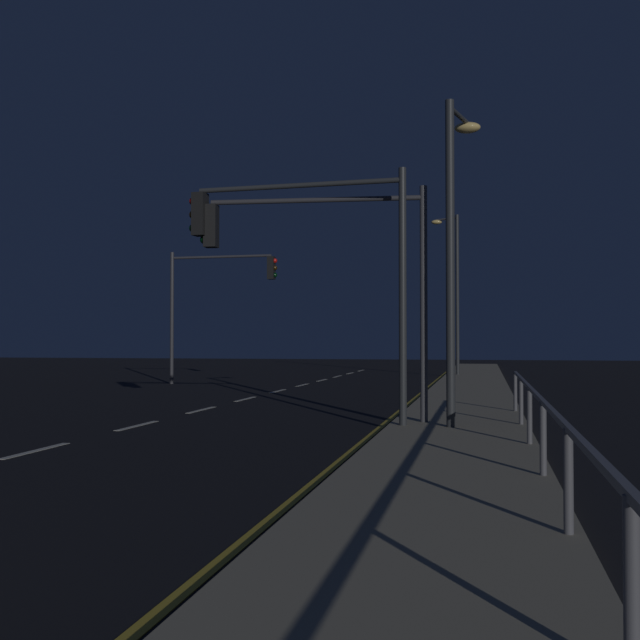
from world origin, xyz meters
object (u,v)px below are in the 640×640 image
object	(u,v)px
traffic_light_far_left	(216,289)
traffic_light_near_left	(320,254)
street_lamp_across_street	(454,280)
traffic_light_far_center	(304,244)
street_lamp_mid_block	(454,230)

from	to	relation	value
traffic_light_far_left	traffic_light_near_left	bearing A→B (deg)	-63.02
traffic_light_far_left	street_lamp_across_street	distance (m)	13.21
traffic_light_far_center	street_lamp_mid_block	distance (m)	3.16
traffic_light_far_center	traffic_light_near_left	bearing A→B (deg)	60.87
street_lamp_across_street	traffic_light_near_left	bearing A→B (deg)	-94.70
traffic_light_far_left	traffic_light_far_center	size ratio (longest dim) A/B	1.07
traffic_light_far_left	street_lamp_across_street	bearing A→B (deg)	42.96
traffic_light_near_left	street_lamp_mid_block	world-z (taller)	street_lamp_mid_block
traffic_light_near_left	traffic_light_far_left	size ratio (longest dim) A/B	0.89
traffic_light_far_left	street_lamp_mid_block	distance (m)	18.78
street_lamp_mid_block	street_lamp_across_street	xyz separation A→B (m)	(-0.93, 24.51, 0.81)
traffic_light_far_left	street_lamp_mid_block	world-z (taller)	street_lamp_mid_block
traffic_light_far_center	street_lamp_across_street	xyz separation A→B (m)	(2.23, 24.49, 1.01)
traffic_light_far_left	traffic_light_far_center	world-z (taller)	traffic_light_far_left
traffic_light_far_center	street_lamp_across_street	world-z (taller)	street_lamp_across_street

